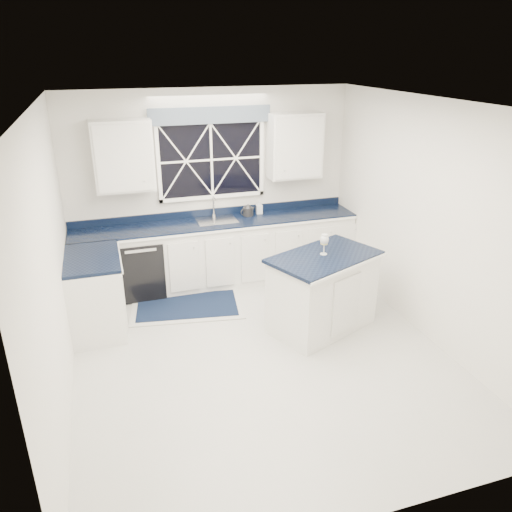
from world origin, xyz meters
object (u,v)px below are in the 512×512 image
object	(u,v)px
faucet	(214,206)
kettle	(248,210)
wine_glass	(324,241)
dishwasher	(141,266)
island	(322,292)
soap_bottle	(259,207)

from	to	relation	value
faucet	kettle	distance (m)	0.49
faucet	kettle	world-z (taller)	faucet
wine_glass	dishwasher	bearing A→B (deg)	141.82
dishwasher	island	bearing A→B (deg)	-38.77
dishwasher	kettle	size ratio (longest dim) A/B	3.46
faucet	wine_glass	world-z (taller)	faucet
kettle	soap_bottle	distance (m)	0.19
faucet	soap_bottle	size ratio (longest dim) A/B	1.57
kettle	wine_glass	distance (m)	1.74
faucet	wine_glass	size ratio (longest dim) A/B	1.23
wine_glass	soap_bottle	world-z (taller)	wine_glass
dishwasher	faucet	distance (m)	1.31
island	soap_bottle	world-z (taller)	soap_bottle
kettle	island	bearing A→B (deg)	-95.37
faucet	soap_bottle	xyz separation A→B (m)	(0.66, -0.03, -0.06)
dishwasher	wine_glass	world-z (taller)	wine_glass
dishwasher	kettle	xyz separation A→B (m)	(1.58, 0.12, 0.61)
faucet	island	distance (m)	2.10
kettle	wine_glass	world-z (taller)	wine_glass
island	wine_glass	distance (m)	0.64
kettle	soap_bottle	bearing A→B (deg)	-5.22
dishwasher	soap_bottle	bearing A→B (deg)	5.23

